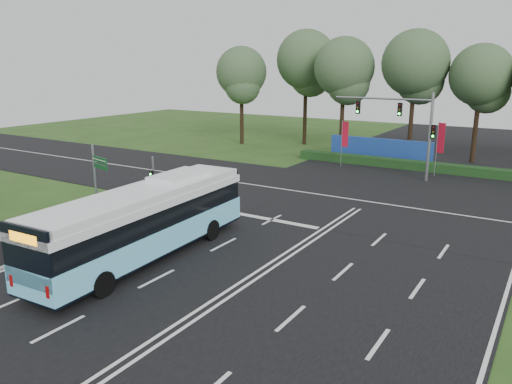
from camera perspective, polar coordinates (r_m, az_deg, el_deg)
ground at (r=24.36m, az=2.65°, el=-7.55°), size 120.00×120.00×0.00m
road_main at (r=24.35m, az=2.65°, el=-7.50°), size 20.00×120.00×0.04m
road_cross at (r=34.80m, az=12.37°, el=-1.06°), size 120.00×14.00×0.05m
bike_path at (r=30.23m, az=-21.56°, el=-4.10°), size 5.00×18.00×0.06m
kerb_strip at (r=28.40m, az=-18.64°, el=-4.95°), size 0.25×18.00×0.12m
city_bus at (r=24.26m, az=-12.52°, el=-3.30°), size 3.29×13.01×3.70m
pedestrian_signal at (r=32.42m, az=-11.65°, el=1.25°), size 0.32×0.42×3.46m
street_sign at (r=30.96m, az=-17.68°, el=1.97°), size 1.70×0.55×4.51m
utility_cabinet at (r=28.95m, az=-25.14°, el=-4.33°), size 0.66×0.59×0.97m
banner_flag_left at (r=45.76m, az=10.05°, el=6.23°), size 0.63×0.07×4.24m
banner_flag_mid at (r=43.61m, az=20.27°, el=5.46°), size 0.65×0.28×4.60m
traffic_light_gantry at (r=41.91m, az=16.96°, el=7.70°), size 8.41×0.28×7.00m
hedge at (r=46.42m, az=17.64°, el=2.91°), size 22.00×1.20×0.80m
blue_hoarding at (r=49.75m, az=13.98°, el=4.71°), size 10.00×0.30×2.20m
eucalyptus_row at (r=51.54m, az=20.76°, el=12.83°), size 54.67×9.79×12.96m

